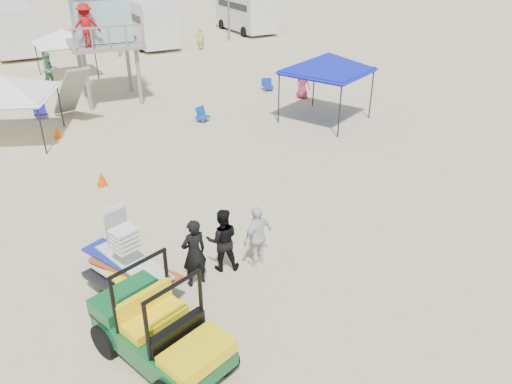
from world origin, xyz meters
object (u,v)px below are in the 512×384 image
man_left (194,253)px  lifeguard_tower (99,20)px  surf_trailer (127,266)px  canopy_blue (328,56)px  utility_cart (160,325)px

man_left → lifeguard_tower: (1.87, 15.85, 3.01)m
man_left → surf_trailer: bearing=-18.3°
surf_trailer → lifeguard_tower: (3.39, 15.55, 3.04)m
man_left → canopy_blue: canopy_blue is taller
surf_trailer → lifeguard_tower: bearing=77.7°
surf_trailer → lifeguard_tower: lifeguard_tower is taller
utility_cart → canopy_blue: 15.23m
man_left → lifeguard_tower: bearing=-103.8°
utility_cart → man_left: size_ratio=1.75×
lifeguard_tower → canopy_blue: lifeguard_tower is taller
surf_trailer → lifeguard_tower: size_ratio=0.49×
man_left → lifeguard_tower: 16.24m
man_left → canopy_blue: 12.77m
lifeguard_tower → canopy_blue: size_ratio=1.25×
utility_cart → lifeguard_tower: bearing=79.3°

